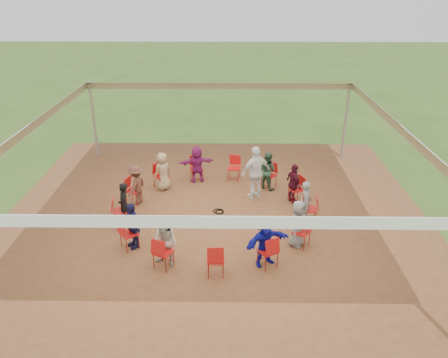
{
  "coord_description": "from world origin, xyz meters",
  "views": [
    {
      "loc": [
        0.43,
        -11.64,
        6.72
      ],
      "look_at": [
        0.26,
        0.3,
        1.17
      ],
      "focal_mm": 35.0,
      "sensor_mm": 36.0,
      "label": 1
    }
  ],
  "objects_px": {
    "person_seated_5": "(136,185)",
    "person_seated_6": "(124,204)",
    "chair_7": "(120,211)",
    "chair_8": "(129,234)",
    "cable_coil": "(219,211)",
    "chair_0": "(310,209)",
    "person_seated_4": "(163,171)",
    "laptop": "(300,203)",
    "chair_5": "(161,176)",
    "chair_11": "(268,251)",
    "chair_9": "(163,252)",
    "chair_1": "(296,189)",
    "person_seated_7": "(133,225)",
    "chair_3": "(234,168)",
    "person_seated_0": "(306,202)",
    "person_seated_10": "(298,224)",
    "person_seated_9": "(265,241)",
    "person_seated_2": "(267,171)",
    "standing_person": "(256,173)",
    "person_seated_1": "(294,184)",
    "chair_12": "(301,232)",
    "chair_2": "(269,175)",
    "chair_6": "(134,191)"
  },
  "relations": [
    {
      "from": "chair_3",
      "to": "chair_8",
      "type": "relative_size",
      "value": 1.0
    },
    {
      "from": "chair_8",
      "to": "standing_person",
      "type": "distance_m",
      "value": 4.7
    },
    {
      "from": "chair_1",
      "to": "person_seated_0",
      "type": "relative_size",
      "value": 0.68
    },
    {
      "from": "chair_1",
      "to": "person_seated_1",
      "type": "bearing_deg",
      "value": 90.0
    },
    {
      "from": "chair_8",
      "to": "chair_9",
      "type": "bearing_deg",
      "value": 13.85
    },
    {
      "from": "chair_11",
      "to": "standing_person",
      "type": "relative_size",
      "value": 0.5
    },
    {
      "from": "chair_5",
      "to": "person_seated_5",
      "type": "bearing_deg",
      "value": 18.89
    },
    {
      "from": "laptop",
      "to": "person_seated_5",
      "type": "bearing_deg",
      "value": 82.86
    },
    {
      "from": "chair_11",
      "to": "person_seated_4",
      "type": "height_order",
      "value": "person_seated_4"
    },
    {
      "from": "chair_3",
      "to": "chair_11",
      "type": "height_order",
      "value": "same"
    },
    {
      "from": "chair_2",
      "to": "chair_12",
      "type": "bearing_deg",
      "value": 138.46
    },
    {
      "from": "person_seated_9",
      "to": "chair_11",
      "type": "bearing_deg",
      "value": -90.0
    },
    {
      "from": "chair_9",
      "to": "person_seated_6",
      "type": "bearing_deg",
      "value": 149.94
    },
    {
      "from": "person_seated_4",
      "to": "person_seated_10",
      "type": "bearing_deg",
      "value": 96.92
    },
    {
      "from": "chair_3",
      "to": "person_seated_1",
      "type": "relative_size",
      "value": 0.68
    },
    {
      "from": "person_seated_5",
      "to": "person_seated_6",
      "type": "relative_size",
      "value": 1.0
    },
    {
      "from": "chair_1",
      "to": "chair_5",
      "type": "xyz_separation_m",
      "value": [
        -4.54,
        0.96,
        0.0
      ]
    },
    {
      "from": "chair_2",
      "to": "cable_coil",
      "type": "distance_m",
      "value": 2.53
    },
    {
      "from": "person_seated_2",
      "to": "person_seated_6",
      "type": "height_order",
      "value": "same"
    },
    {
      "from": "person_seated_0",
      "to": "person_seated_5",
      "type": "xyz_separation_m",
      "value": [
        -5.25,
        1.1,
        0.0
      ]
    },
    {
      "from": "person_seated_1",
      "to": "standing_person",
      "type": "height_order",
      "value": "standing_person"
    },
    {
      "from": "chair_0",
      "to": "person_seated_2",
      "type": "xyz_separation_m",
      "value": [
        -1.09,
        2.33,
        0.22
      ]
    },
    {
      "from": "chair_1",
      "to": "chair_8",
      "type": "distance_m",
      "value": 5.6
    },
    {
      "from": "person_seated_2",
      "to": "person_seated_10",
      "type": "bearing_deg",
      "value": 138.46
    },
    {
      "from": "chair_7",
      "to": "chair_8",
      "type": "bearing_deg",
      "value": 13.85
    },
    {
      "from": "chair_3",
      "to": "person_seated_4",
      "type": "height_order",
      "value": "person_seated_4"
    },
    {
      "from": "chair_12",
      "to": "laptop",
      "type": "xyz_separation_m",
      "value": [
        0.15,
        1.3,
        0.18
      ]
    },
    {
      "from": "person_seated_4",
      "to": "laptop",
      "type": "relative_size",
      "value": 4.05
    },
    {
      "from": "chair_5",
      "to": "person_seated_7",
      "type": "relative_size",
      "value": 0.68
    },
    {
      "from": "person_seated_1",
      "to": "person_seated_0",
      "type": "bearing_deg",
      "value": 166.15
    },
    {
      "from": "chair_0",
      "to": "chair_9",
      "type": "relative_size",
      "value": 1.0
    },
    {
      "from": "chair_6",
      "to": "chair_0",
      "type": "bearing_deg",
      "value": 96.92
    },
    {
      "from": "chair_7",
      "to": "chair_8",
      "type": "distance_m",
      "value": 1.35
    },
    {
      "from": "chair_5",
      "to": "chair_11",
      "type": "bearing_deg",
      "value": 83.08
    },
    {
      "from": "chair_5",
      "to": "person_seated_10",
      "type": "xyz_separation_m",
      "value": [
        4.21,
        -3.5,
        0.22
      ]
    },
    {
      "from": "person_seated_0",
      "to": "person_seated_2",
      "type": "height_order",
      "value": "same"
    },
    {
      "from": "cable_coil",
      "to": "chair_0",
      "type": "bearing_deg",
      "value": -12.2
    },
    {
      "from": "chair_1",
      "to": "chair_9",
      "type": "xyz_separation_m",
      "value": [
        -3.83,
        -3.63,
        0.0
      ]
    },
    {
      "from": "person_seated_7",
      "to": "person_seated_10",
      "type": "xyz_separation_m",
      "value": [
        4.44,
        0.15,
        0.0
      ]
    },
    {
      "from": "chair_1",
      "to": "chair_9",
      "type": "relative_size",
      "value": 1.0
    },
    {
      "from": "chair_0",
      "to": "person_seated_9",
      "type": "distance_m",
      "value": 2.58
    },
    {
      "from": "chair_5",
      "to": "chair_9",
      "type": "height_order",
      "value": "same"
    },
    {
      "from": "person_seated_2",
      "to": "cable_coil",
      "type": "height_order",
      "value": "person_seated_2"
    },
    {
      "from": "chair_1",
      "to": "person_seated_1",
      "type": "xyz_separation_m",
      "value": [
        -0.11,
        -0.05,
        0.22
      ]
    },
    {
      "from": "chair_1",
      "to": "person_seated_2",
      "type": "relative_size",
      "value": 0.68
    },
    {
      "from": "chair_12",
      "to": "person_seated_10",
      "type": "bearing_deg",
      "value": 90.0
    },
    {
      "from": "chair_7",
      "to": "person_seated_7",
      "type": "distance_m",
      "value": 1.34
    },
    {
      "from": "chair_2",
      "to": "chair_5",
      "type": "relative_size",
      "value": 1.0
    },
    {
      "from": "cable_coil",
      "to": "laptop",
      "type": "xyz_separation_m",
      "value": [
        2.43,
        -0.56,
        0.61
      ]
    },
    {
      "from": "chair_11",
      "to": "person_seated_1",
      "type": "height_order",
      "value": "person_seated_1"
    }
  ]
}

